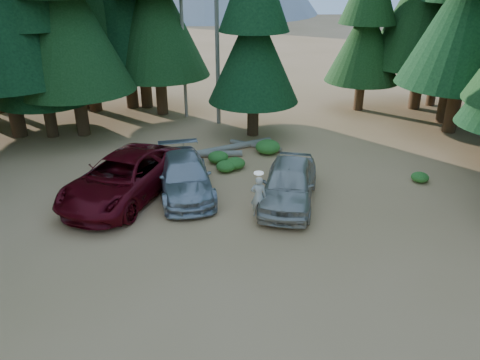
{
  "coord_description": "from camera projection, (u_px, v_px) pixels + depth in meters",
  "views": [
    {
      "loc": [
        0.22,
        -12.73,
        8.81
      ],
      "look_at": [
        1.34,
        3.52,
        1.25
      ],
      "focal_mm": 35.0,
      "sensor_mm": 36.0,
      "label": 1
    }
  ],
  "objects": [
    {
      "name": "forest_belt_north",
      "position": [
        206.0,
        121.0,
        28.79
      ],
      "size": [
        36.0,
        7.0,
        22.0
      ],
      "primitive_type": null,
      "color": "black",
      "rests_on": "ground"
    },
    {
      "name": "log_right",
      "position": [
        227.0,
        148.0,
        24.08
      ],
      "size": [
        4.85,
        2.42,
        0.33
      ],
      "primitive_type": "cylinder",
      "rotation": [
        0.0,
        1.57,
        0.42
      ],
      "color": "gray",
      "rests_on": "ground"
    },
    {
      "name": "red_pickup",
      "position": [
        123.0,
        178.0,
        19.02
      ],
      "size": [
        5.25,
        7.08,
        1.79
      ],
      "primitive_type": "imported",
      "rotation": [
        0.0,
        0.0,
        -0.4
      ],
      "color": "#5D0710",
      "rests_on": "ground"
    },
    {
      "name": "snag_back",
      "position": [
        183.0,
        35.0,
        27.52
      ],
      "size": [
        0.2,
        0.2,
        10.0
      ],
      "primitive_type": "cylinder",
      "color": "gray",
      "rests_on": "ground"
    },
    {
      "name": "silver_minivan_right",
      "position": [
        289.0,
        183.0,
        18.64
      ],
      "size": [
        3.31,
        5.39,
        1.71
      ],
      "primitive_type": "imported",
      "rotation": [
        0.0,
        0.0,
        -0.27
      ],
      "color": "#B1AB9D",
      "rests_on": "ground"
    },
    {
      "name": "shrub_edge_east",
      "position": [
        420.0,
        177.0,
        20.69
      ],
      "size": [
        0.77,
        0.77,
        0.42
      ],
      "primitive_type": "ellipsoid",
      "color": "#1E601D",
      "rests_on": "ground"
    },
    {
      "name": "snag_front",
      "position": [
        217.0,
        19.0,
        25.86
      ],
      "size": [
        0.24,
        0.24,
        12.0
      ],
      "primitive_type": "cylinder",
      "color": "gray",
      "rests_on": "ground"
    },
    {
      "name": "shrub_center_right",
      "position": [
        218.0,
        157.0,
        22.66
      ],
      "size": [
        1.0,
        1.0,
        0.55
      ],
      "primitive_type": "ellipsoid",
      "color": "#1E601D",
      "rests_on": "ground"
    },
    {
      "name": "log_mid",
      "position": [
        255.0,
        146.0,
        24.55
      ],
      "size": [
        2.63,
        1.7,
        0.24
      ],
      "primitive_type": "cylinder",
      "rotation": [
        0.0,
        1.57,
        -0.54
      ],
      "color": "gray",
      "rests_on": "ground"
    },
    {
      "name": "silver_minivan_center",
      "position": [
        184.0,
        176.0,
        19.48
      ],
      "size": [
        2.88,
        5.47,
        1.51
      ],
      "primitive_type": "imported",
      "rotation": [
        0.0,
        0.0,
        0.15
      ],
      "color": "#A0A3A8",
      "rests_on": "ground"
    },
    {
      "name": "frisbee_player",
      "position": [
        258.0,
        196.0,
        17.17
      ],
      "size": [
        0.63,
        0.46,
        1.75
      ],
      "rotation": [
        0.0,
        0.0,
        3.01
      ],
      "color": "beige",
      "rests_on": "ground"
    },
    {
      "name": "shrub_right",
      "position": [
        235.0,
        163.0,
        22.01
      ],
      "size": [
        0.95,
        0.95,
        0.53
      ],
      "primitive_type": "ellipsoid",
      "color": "#1E601D",
      "rests_on": "ground"
    },
    {
      "name": "shrub_far_left",
      "position": [
        110.0,
        178.0,
        20.36
      ],
      "size": [
        1.13,
        1.13,
        0.62
      ],
      "primitive_type": "ellipsoid",
      "color": "#1E601D",
      "rests_on": "ground"
    },
    {
      "name": "shrub_far_right",
      "position": [
        268.0,
        147.0,
        23.75
      ],
      "size": [
        1.25,
        1.25,
        0.69
      ],
      "primitive_type": "ellipsoid",
      "color": "#1E601D",
      "rests_on": "ground"
    },
    {
      "name": "log_left",
      "position": [
        198.0,
        154.0,
        23.34
      ],
      "size": [
        4.4,
        0.39,
        0.31
      ],
      "primitive_type": "cylinder",
      "rotation": [
        0.0,
        1.57,
        -0.02
      ],
      "color": "gray",
      "rests_on": "ground"
    },
    {
      "name": "shrub_center_left",
      "position": [
        226.0,
        166.0,
        21.7
      ],
      "size": [
        0.9,
        0.9,
        0.5
      ],
      "primitive_type": "ellipsoid",
      "color": "#1E601D",
      "rests_on": "ground"
    },
    {
      "name": "shrub_left",
      "position": [
        139.0,
        155.0,
        22.87
      ],
      "size": [
        1.1,
        1.1,
        0.6
      ],
      "primitive_type": "ellipsoid",
      "color": "#1E601D",
      "rests_on": "ground"
    },
    {
      "name": "ground",
      "position": [
        207.0,
        261.0,
        15.22
      ],
      "size": [
        160.0,
        160.0,
        0.0
      ],
      "primitive_type": "plane",
      "color": "#AE7E4A",
      "rests_on": "ground"
    }
  ]
}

